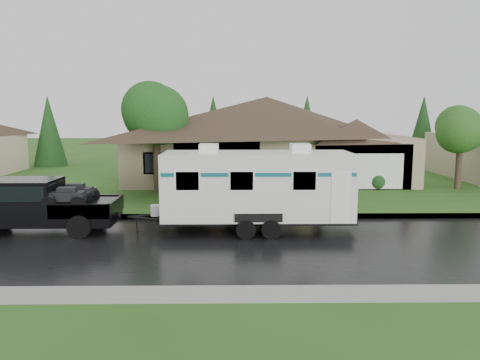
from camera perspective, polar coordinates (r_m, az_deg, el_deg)
ground at (r=18.78m, az=-0.01°, el=-6.19°), size 140.00×140.00×0.00m
road at (r=16.84m, az=0.08°, el=-7.86°), size 140.00×8.00×0.01m
curb at (r=20.95m, az=-0.09°, el=-4.46°), size 140.00×0.50×0.15m
lawn at (r=33.50m, az=-0.33°, el=0.32°), size 140.00×26.00×0.15m
house_main at (r=32.14m, az=3.80°, el=6.26°), size 19.44×10.80×6.90m
tree_left_green at (r=27.06m, az=-10.22°, el=7.75°), size 3.80×3.80×6.29m
tree_right_green at (r=30.69m, az=25.33°, el=5.35°), size 2.97×2.97×4.92m
shrub_row at (r=27.87m, az=3.87°, el=-0.11°), size 13.60×1.00×1.00m
pickup_truck at (r=20.12m, az=-23.89°, el=-2.66°), size 6.27×2.38×2.09m
travel_trailer at (r=18.40m, az=2.09°, el=-0.64°), size 7.74×2.72×3.47m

